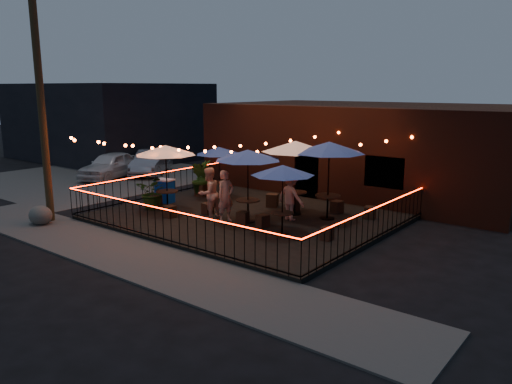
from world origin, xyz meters
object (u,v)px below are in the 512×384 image
cafe_table_0 (166,151)px  cafe_table_3 (296,147)px  cafe_table_2 (248,156)px  utility_pole (42,110)px  cafe_table_5 (329,149)px  boulder (41,215)px  cafe_table_1 (219,151)px  cafe_table_4 (283,171)px  cooler (165,191)px

cafe_table_0 → cafe_table_3: size_ratio=0.97×
cafe_table_2 → cafe_table_3: (0.69, 1.90, 0.17)m
utility_pole → cafe_table_5: bearing=37.2°
utility_pole → cafe_table_2: 7.34m
boulder → cafe_table_1: bearing=70.3°
cafe_table_3 → boulder: 9.37m
cafe_table_2 → cafe_table_4: bearing=-13.6°
cafe_table_2 → cafe_table_0: bearing=-168.4°
cafe_table_1 → boulder: bearing=-109.7°
cafe_table_3 → cafe_table_1: bearing=174.8°
cafe_table_5 → cafe_table_2: bearing=-133.5°
cafe_table_2 → boulder: (-5.82, -4.44, -2.12)m
utility_pole → cafe_table_4: (7.75, 3.54, -1.81)m
boulder → cafe_table_0: bearing=57.0°
cafe_table_1 → cooler: 2.79m
boulder → cafe_table_2: bearing=37.4°
cafe_table_5 → cafe_table_1: bearing=177.9°
cafe_table_1 → cafe_table_5: (5.39, -0.19, 0.55)m
utility_pole → cafe_table_3: utility_pole is taller
cafe_table_0 → cafe_table_5: 6.04m
cafe_table_2 → boulder: size_ratio=3.17×
cafe_table_2 → cafe_table_3: bearing=70.1°
utility_pole → cafe_table_2: bearing=33.5°
cafe_table_3 → cooler: size_ratio=2.94×
cafe_table_4 → cafe_table_5: size_ratio=0.72×
cafe_table_4 → cafe_table_5: cafe_table_5 is taller
cafe_table_4 → cooler: 6.56m
cafe_table_3 → cafe_table_5: bearing=8.0°
cafe_table_5 → boulder: bearing=-140.1°
cafe_table_2 → boulder: 7.62m
cafe_table_4 → boulder: 8.78m
cafe_table_3 → cafe_table_2: bearing=-109.9°
cafe_table_3 → cooler: (-5.26, -1.67, -2.00)m
boulder → cooler: bearing=75.1°
utility_pole → cafe_table_0: bearing=51.5°
utility_pole → cafe_table_0: 4.46m
cafe_table_0 → cafe_table_1: cafe_table_0 is taller
cafe_table_1 → cafe_table_4: cafe_table_4 is taller
cafe_table_2 → cooler: bearing=177.1°
cafe_table_1 → cooler: bearing=-119.5°
cafe_table_5 → cooler: size_ratio=3.27×
cafe_table_5 → cooler: (-6.55, -1.85, -2.04)m
cafe_table_3 → cooler: bearing=-162.4°
cafe_table_4 → cafe_table_2: bearing=166.4°
cooler → boulder: 4.84m
boulder → cafe_table_4: bearing=27.9°
cafe_table_0 → cafe_table_5: cafe_table_5 is taller
utility_pole → cafe_table_0: (2.60, 3.27, -1.55)m
cafe_table_0 → cafe_table_4: 5.16m
cooler → cafe_table_0: bearing=-47.0°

